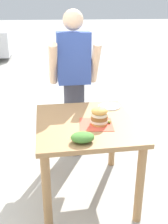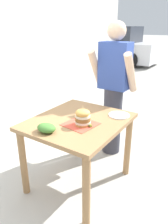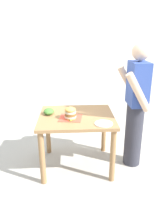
{
  "view_description": "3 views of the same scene",
  "coord_description": "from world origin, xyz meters",
  "px_view_note": "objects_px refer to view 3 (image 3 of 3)",
  "views": [
    {
      "loc": [
        -0.35,
        -2.09,
        1.7
      ],
      "look_at": [
        0.0,
        0.1,
        0.81
      ],
      "focal_mm": 42.0,
      "sensor_mm": 36.0,
      "label": 1
    },
    {
      "loc": [
        1.14,
        -1.63,
        1.64
      ],
      "look_at": [
        0.0,
        0.1,
        0.81
      ],
      "focal_mm": 35.0,
      "sensor_mm": 36.0,
      "label": 2
    },
    {
      "loc": [
        2.69,
        -0.06,
        1.82
      ],
      "look_at": [
        0.0,
        0.1,
        0.81
      ],
      "focal_mm": 35.0,
      "sensor_mm": 36.0,
      "label": 3
    }
  ],
  "objects_px": {
    "diner_across_table": "(136,106)",
    "side_plate_with_forks": "(104,124)",
    "pickle_spear": "(72,119)",
    "sandwich": "(70,113)",
    "side_salad": "(49,111)",
    "patio_table": "(77,125)"
  },
  "relations": [
    {
      "from": "diner_across_table",
      "to": "side_plate_with_forks",
      "type": "bearing_deg",
      "value": -57.38
    },
    {
      "from": "sandwich",
      "to": "side_plate_with_forks",
      "type": "distance_m",
      "value": 0.45
    },
    {
      "from": "pickle_spear",
      "to": "diner_across_table",
      "type": "relative_size",
      "value": 0.05
    },
    {
      "from": "patio_table",
      "to": "pickle_spear",
      "type": "bearing_deg",
      "value": -19.78
    },
    {
      "from": "side_salad",
      "to": "diner_across_table",
      "type": "relative_size",
      "value": 0.11
    },
    {
      "from": "sandwich",
      "to": "side_plate_with_forks",
      "type": "height_order",
      "value": "sandwich"
    },
    {
      "from": "patio_table",
      "to": "side_plate_with_forks",
      "type": "xyz_separation_m",
      "value": [
        0.29,
        0.32,
        0.14
      ]
    },
    {
      "from": "diner_across_table",
      "to": "side_salad",
      "type": "bearing_deg",
      "value": -93.87
    },
    {
      "from": "patio_table",
      "to": "side_salad",
      "type": "height_order",
      "value": "side_salad"
    },
    {
      "from": "side_plate_with_forks",
      "to": "diner_across_table",
      "type": "relative_size",
      "value": 0.13
    },
    {
      "from": "pickle_spear",
      "to": "diner_across_table",
      "type": "bearing_deg",
      "value": 101.43
    },
    {
      "from": "sandwich",
      "to": "pickle_spear",
      "type": "xyz_separation_m",
      "value": [
        0.06,
        0.02,
        -0.06
      ]
    },
    {
      "from": "sandwich",
      "to": "pickle_spear",
      "type": "bearing_deg",
      "value": 18.64
    },
    {
      "from": "patio_table",
      "to": "side_plate_with_forks",
      "type": "height_order",
      "value": "side_plate_with_forks"
    },
    {
      "from": "pickle_spear",
      "to": "diner_across_table",
      "type": "height_order",
      "value": "diner_across_table"
    },
    {
      "from": "pickle_spear",
      "to": "side_salad",
      "type": "height_order",
      "value": "side_salad"
    },
    {
      "from": "sandwich",
      "to": "side_plate_with_forks",
      "type": "xyz_separation_m",
      "value": [
        0.19,
        0.4,
        -0.07
      ]
    },
    {
      "from": "patio_table",
      "to": "side_plate_with_forks",
      "type": "relative_size",
      "value": 4.5
    },
    {
      "from": "sandwich",
      "to": "side_salad",
      "type": "relative_size",
      "value": 1.06
    },
    {
      "from": "pickle_spear",
      "to": "patio_table",
      "type": "bearing_deg",
      "value": 160.22
    },
    {
      "from": "side_salad",
      "to": "side_plate_with_forks",
      "type": "bearing_deg",
      "value": 61.22
    },
    {
      "from": "patio_table",
      "to": "side_plate_with_forks",
      "type": "distance_m",
      "value": 0.46
    }
  ]
}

